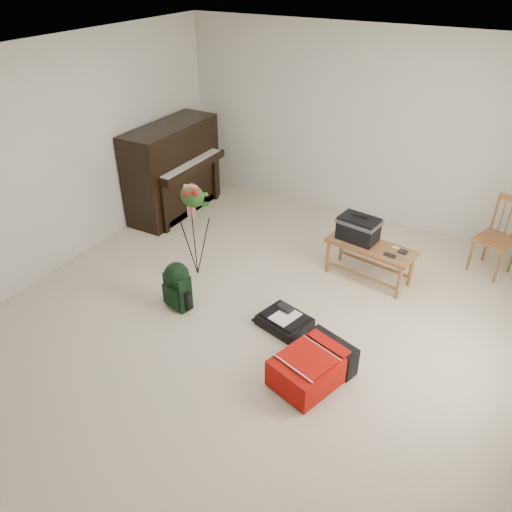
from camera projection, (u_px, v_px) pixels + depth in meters
The scene contains 11 objects.
floor at pixel (254, 318), 5.14m from camera, with size 5.00×5.50×0.01m, color beige.
ceiling at pixel (253, 62), 3.81m from camera, with size 5.00×5.50×0.01m, color white.
wall_back at pixel (357, 127), 6.51m from camera, with size 5.00×0.04×2.50m, color beige.
wall_left at pixel (57, 159), 5.52m from camera, with size 0.04×5.50×2.50m, color beige.
piano at pixel (174, 171), 6.91m from camera, with size 0.71×1.50×1.25m.
bench at pixel (361, 235), 5.53m from camera, with size 1.02×0.53×0.75m.
dining_chair at pixel (497, 237), 5.67m from camera, with size 0.51×0.51×0.90m.
red_suitcase at pixel (314, 363), 4.35m from camera, with size 0.65×0.82×0.30m.
black_duffel at pixel (285, 321), 4.98m from camera, with size 0.55×0.49×0.20m.
green_backpack at pixel (177, 284), 5.14m from camera, with size 0.30×0.28×0.53m.
flower_stand at pixel (195, 231), 5.54m from camera, with size 0.44×0.44×1.15m.
Camera 1 is at (1.99, -3.50, 3.25)m, focal length 35.00 mm.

